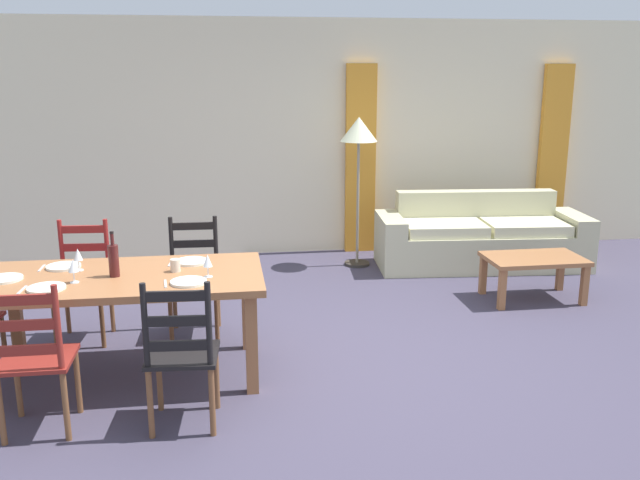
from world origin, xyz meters
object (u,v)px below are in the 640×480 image
at_px(wine_glass_far_left, 78,255).
at_px(standing_lamp, 359,139).
at_px(wine_bottle, 114,260).
at_px(coffee_table, 534,263).
at_px(dining_table, 125,287).
at_px(dining_chair_near_left, 34,359).
at_px(dining_chair_far_left, 83,281).
at_px(coffee_cup_primary, 175,265).
at_px(couch, 480,239).
at_px(wine_glass_near_right, 208,262).
at_px(wine_glass_near_left, 73,267).
at_px(dining_chair_far_right, 194,277).
at_px(dining_chair_near_right, 182,354).

xyz_separation_m(wine_glass_far_left, standing_lamp, (2.48, 2.41, 0.55)).
height_order(wine_bottle, coffee_table, wine_bottle).
height_order(dining_table, dining_chair_near_left, dining_chair_near_left).
xyz_separation_m(dining_chair_near_left, standing_lamp, (2.59, 3.29, 0.93)).
bearing_deg(wine_glass_far_left, standing_lamp, 44.12).
bearing_deg(dining_chair_far_left, coffee_cup_primary, -43.71).
height_order(dining_table, couch, couch).
xyz_separation_m(dining_chair_near_left, couch, (3.95, 3.11, -0.19)).
bearing_deg(dining_chair_far_left, coffee_table, 5.41).
bearing_deg(wine_glass_near_right, wine_glass_near_left, 179.90).
relative_size(wine_glass_near_left, coffee_cup_primary, 1.79).
bearing_deg(wine_bottle, couch, 33.94).
relative_size(wine_glass_near_left, wine_glass_near_right, 1.00).
bearing_deg(wine_bottle, dining_chair_far_right, 58.19).
bearing_deg(coffee_table, dining_chair_near_right, -148.30).
height_order(wine_glass_near_left, coffee_table, wine_glass_near_left).
bearing_deg(coffee_table, dining_chair_far_right, -172.91).
bearing_deg(wine_glass_far_left, coffee_table, 14.53).
bearing_deg(couch, dining_chair_far_left, -158.03).
height_order(wine_glass_near_left, couch, wine_glass_near_left).
bearing_deg(wine_glass_near_right, dining_chair_far_right, 98.62).
relative_size(wine_bottle, wine_glass_far_left, 1.96).
distance_m(couch, standing_lamp, 1.77).
distance_m(dining_chair_far_left, wine_glass_near_left, 1.00).
distance_m(dining_chair_far_right, wine_glass_near_right, 1.00).
distance_m(coffee_cup_primary, standing_lamp, 3.17).
distance_m(dining_chair_far_right, couch, 3.47).
bearing_deg(wine_bottle, coffee_cup_primary, 8.05).
bearing_deg(wine_glass_far_left, dining_table, -25.80).
bearing_deg(dining_chair_near_right, wine_glass_near_left, 137.82).
bearing_deg(dining_chair_far_left, couch, 21.97).
bearing_deg(dining_chair_near_right, dining_table, 118.15).
xyz_separation_m(dining_chair_near_right, wine_glass_far_left, (-0.74, 0.94, 0.38)).
distance_m(dining_chair_near_right, coffee_cup_primary, 0.88).
xyz_separation_m(dining_chair_far_right, couch, (3.08, 1.61, -0.19)).
distance_m(wine_glass_near_right, couch, 3.91).
distance_m(dining_table, coffee_table, 3.77).
relative_size(wine_glass_far_left, coffee_table, 0.18).
xyz_separation_m(wine_glass_far_left, couch, (3.84, 2.23, -0.57)).
xyz_separation_m(dining_chair_near_left, wine_glass_near_left, (0.13, 0.59, 0.38)).
distance_m(dining_chair_near_left, wine_bottle, 0.89).
bearing_deg(couch, wine_glass_near_left, -146.62).
bearing_deg(wine_glass_near_right, wine_glass_far_left, 162.19).
height_order(wine_glass_far_left, coffee_table, wine_glass_far_left).
height_order(wine_bottle, wine_glass_far_left, wine_bottle).
distance_m(dining_chair_far_left, standing_lamp, 3.28).
bearing_deg(coffee_table, dining_chair_far_left, -174.59).
height_order(dining_chair_near_left, coffee_cup_primary, dining_chair_near_left).
relative_size(wine_glass_far_left, standing_lamp, 0.10).
bearing_deg(standing_lamp, dining_chair_far_right, -133.88).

